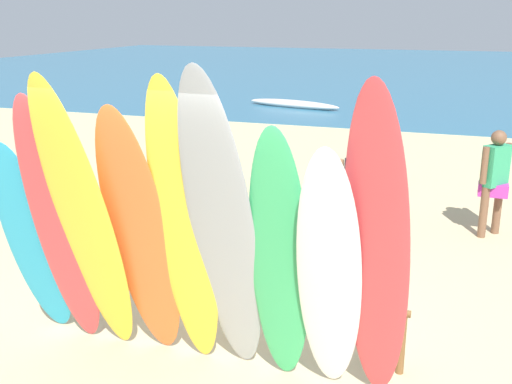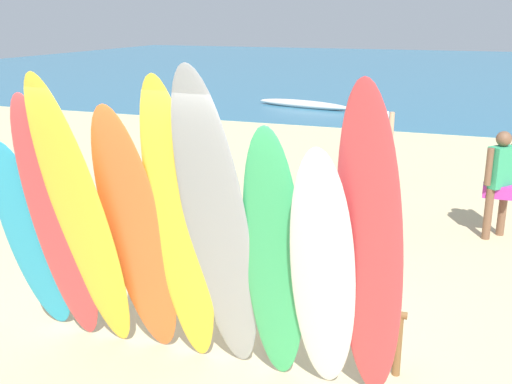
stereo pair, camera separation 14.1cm
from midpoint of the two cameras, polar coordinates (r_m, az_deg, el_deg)
The scene contains 18 objects.
ground at distance 19.12m, azimuth 12.58°, elevation 6.92°, with size 60.00×60.00×0.00m, color #D3BC8C.
ocean_water at distance 36.53m, azimuth 16.03°, elevation 11.04°, with size 60.00×40.00×0.02m, color teal.
surfboard_rack at distance 5.80m, azimuth -4.61°, elevation -9.42°, with size 3.60×0.07×0.61m.
surfboard_teal_0 at distance 5.95m, azimuth -20.91°, elevation -4.43°, with size 0.56×0.06×2.09m, color #289EC6.
surfboard_red_1 at distance 5.54m, azimuth -18.66°, elevation -3.30°, with size 0.49×0.08×2.53m, color #D13D42.
surfboard_yellow_2 at distance 5.29m, azimuth -16.48°, elevation -3.03°, with size 0.55×0.07×2.74m, color yellow.
surfboard_orange_3 at distance 5.18m, azimuth -11.59°, elevation -4.47°, with size 0.58×0.06×2.48m, color orange.
surfboard_yellow_4 at distance 4.93m, azimuth -7.58°, elevation -3.88°, with size 0.49×0.07×2.70m, color yellow.
surfboard_grey_5 at distance 4.73m, azimuth -3.98°, elevation -4.05°, with size 0.56×0.07×2.83m, color #999EA3.
surfboard_green_6 at distance 4.73m, azimuth 1.41°, elevation -6.78°, with size 0.47×0.08×2.36m, color #38B266.
surfboard_white_7 at distance 4.60m, azimuth 6.04°, elevation -8.18°, with size 0.49×0.08×2.30m, color white.
surfboard_red_8 at distance 4.44m, azimuth 10.40°, elevation -6.09°, with size 0.48×0.07×2.76m, color #D13D42.
beachgoer_near_rack at distance 8.31m, azimuth -7.43°, elevation 2.08°, with size 0.63×0.30×1.70m.
beachgoer_strolling at distance 8.96m, azimuth 21.15°, elevation 1.43°, with size 0.39×0.47×1.51m.
beachgoer_midbeach at distance 7.71m, azimuth 9.09°, elevation -0.09°, with size 0.55×0.25×1.48m.
beachgoer_photographing at distance 11.20m, azimuth 10.40°, elevation 5.23°, with size 0.58×0.26×1.56m.
beach_chair_red at distance 8.91m, azimuth -17.31°, elevation -1.27°, with size 0.63×0.80×0.81m.
distant_boat at distance 20.58m, azimuth 3.35°, elevation 8.27°, with size 3.41×1.30×0.27m.
Camera 1 is at (2.07, -4.79, 3.01)m, focal length 42.44 mm.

